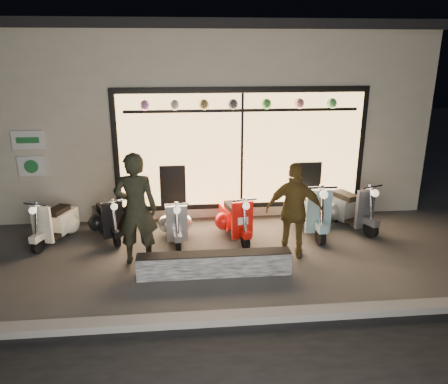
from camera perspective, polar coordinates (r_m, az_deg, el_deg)
The scene contains 12 objects.
ground at distance 8.03m, azimuth -1.62°, elevation -8.53°, with size 40.00×40.00×0.00m, color #383533.
kerb at distance 6.27m, azimuth -0.28°, elevation -16.18°, with size 40.00×0.25×0.12m, color slate.
shop_building at distance 12.25m, azimuth -3.37°, elevation 11.00°, with size 10.20×6.23×4.20m.
graffiti_barrier at distance 7.36m, azimuth -1.26°, elevation -9.39°, with size 2.56×0.28×0.40m, color black.
scooter_silver at distance 8.74m, azimuth -6.36°, elevation -3.80°, with size 0.45×1.25×0.89m.
scooter_red at distance 8.81m, azimuth 1.33°, elevation -3.39°, with size 0.59×1.31×0.93m.
scooter_black at distance 9.12m, azimuth -15.07°, elevation -3.40°, with size 0.72×1.21×0.88m.
scooter_cream at distance 9.24m, azimuth -20.87°, elevation -3.65°, with size 0.69×1.26×0.91m.
scooter_blue at distance 9.27m, azimuth 11.15°, elevation -2.17°, with size 0.50×1.54×1.11m.
scooter_grey at distance 9.65m, azimuth 15.63°, elevation -1.93°, with size 0.81×1.39×1.01m.
man at distance 7.63m, azimuth -11.43°, elevation -2.21°, with size 0.73×0.48×2.00m, color black.
woman at distance 7.85m, azimuth 9.22°, elevation -2.45°, with size 1.03×0.43×1.75m, color brown.
Camera 1 is at (-0.48, -7.17, 3.58)m, focal length 35.00 mm.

